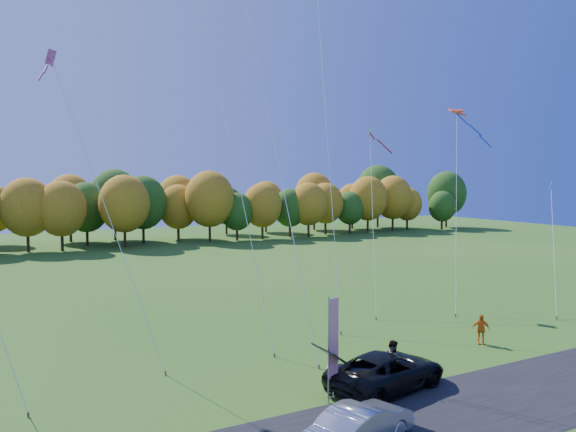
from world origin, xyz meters
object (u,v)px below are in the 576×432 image
black_suv (387,371)px  person_east (481,329)px  silver_sedan (362,425)px  feather_flag (332,337)px

black_suv → person_east: (8.51, 2.70, 0.02)m
silver_sedan → person_east: size_ratio=2.68×
person_east → feather_flag: bearing=-125.3°
silver_sedan → person_east: (12.44, 6.33, 0.09)m
silver_sedan → feather_flag: (1.16, 3.60, 1.93)m
black_suv → silver_sedan: (-3.93, -3.63, -0.08)m
black_suv → feather_flag: bearing=78.7°
silver_sedan → feather_flag: feather_flag is taller
black_suv → feather_flag: size_ratio=1.32×
black_suv → feather_flag: (-2.77, -0.02, 1.85)m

